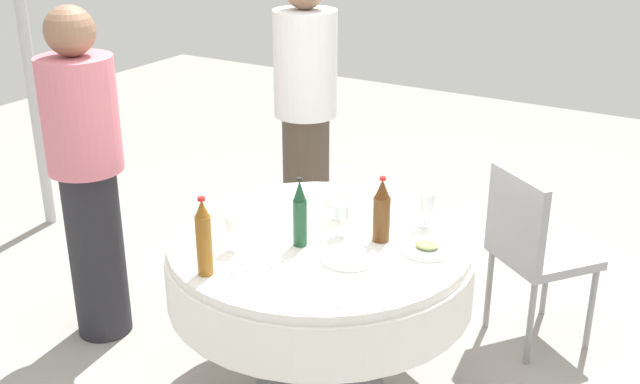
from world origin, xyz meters
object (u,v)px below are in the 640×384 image
wine_glass_front (232,225)px  bottle_dark_green_near (300,214)px  wine_glass_mid (338,177)px  wine_glass_south (341,213)px  chair_south (531,244)px  bottle_amber_rear (204,239)px  wine_glass_east (426,203)px  plate_mid (349,257)px  plate_inner (427,248)px  person_rear (87,173)px  dining_table (320,270)px  bottle_brown_right (382,212)px  person_right (306,116)px  wine_glass_left (339,198)px

wine_glass_front → bottle_dark_green_near: bearing=-139.8°
wine_glass_mid → wine_glass_front: bearing=81.5°
wine_glass_south → chair_south: bearing=-126.7°
bottle_amber_rear → wine_glass_east: size_ratio=2.02×
plate_mid → plate_inner: size_ratio=1.08×
bottle_amber_rear → plate_inner: 0.87m
wine_glass_front → plate_inner: size_ratio=0.71×
person_rear → dining_table: bearing=-90.0°
dining_table → bottle_brown_right: (-0.22, -0.10, 0.28)m
bottle_amber_rear → chair_south: 1.61m
wine_glass_east → plate_inner: bearing=116.0°
bottle_dark_green_near → person_rear: person_rear is taller
wine_glass_east → bottle_brown_right: bearing=65.1°
wine_glass_front → person_right: person_right is taller
wine_glass_left → plate_inner: 0.46m
person_right → wine_glass_south: bearing=-85.9°
dining_table → wine_glass_mid: 0.49m
bottle_brown_right → chair_south: (-0.42, -0.73, -0.35)m
person_right → plate_mid: bearing=-86.1°
person_right → wine_glass_mid: bearing=-82.4°
bottle_amber_rear → wine_glass_mid: (-0.07, -0.87, -0.04)m
wine_glass_mid → plate_mid: bearing=123.4°
wine_glass_south → plate_inner: wine_glass_south is taller
bottle_dark_green_near → wine_glass_east: (-0.35, -0.41, -0.03)m
wine_glass_front → plate_mid: size_ratio=0.66×
bottle_brown_right → chair_south: size_ratio=0.31×
bottle_brown_right → wine_glass_east: (-0.10, -0.21, -0.02)m
bottle_brown_right → plate_inner: size_ratio=1.34×
plate_inner → bottle_brown_right: bearing=1.1°
wine_glass_east → wine_glass_left: wine_glass_east is taller
wine_glass_front → bottle_amber_rear: bearing=98.7°
wine_glass_left → plate_inner: (-0.45, 0.09, -0.09)m
plate_mid → wine_glass_front: bearing=20.3°
bottle_amber_rear → person_rear: (0.96, -0.35, -0.05)m
wine_glass_east → plate_mid: 0.45m
wine_glass_mid → plate_inner: wine_glass_mid is taller
wine_glass_south → wine_glass_mid: wine_glass_mid is taller
dining_table → bottle_dark_green_near: size_ratio=4.41×
wine_glass_south → wine_glass_front: bearing=47.6°
bottle_dark_green_near → person_right: bearing=-59.2°
bottle_amber_rear → wine_glass_front: bottle_amber_rear is taller
wine_glass_mid → dining_table: bearing=109.2°
dining_table → bottle_amber_rear: (0.20, 0.48, 0.30)m
dining_table → plate_inner: size_ratio=6.17×
wine_glass_east → wine_glass_left: size_ratio=1.10×
person_rear → wine_glass_south: bearing=-87.6°
dining_table → wine_glass_left: 0.32m
wine_glass_east → plate_inner: wine_glass_east is taller
wine_glass_left → wine_glass_mid: size_ratio=0.93×
plate_mid → person_rear: 1.36m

